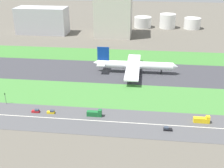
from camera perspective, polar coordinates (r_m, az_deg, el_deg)
ground_plane at (r=219.53m, az=-1.30°, el=2.55°), size 800.00×800.00×0.00m
runway at (r=219.51m, az=-1.30°, el=2.56°), size 280.00×46.00×0.10m
grass_median_north at (r=257.77m, az=-0.05°, el=5.89°), size 280.00×36.00×0.10m
grass_median_south at (r=182.46m, az=-3.07°, el=-2.14°), size 280.00×36.00×0.10m
highway at (r=154.93m, az=-5.04°, el=-7.34°), size 280.00×28.00×0.10m
highway_centerline at (r=154.90m, az=-5.04°, el=-7.32°), size 266.00×0.50×0.01m
airliner at (r=215.53m, az=4.39°, el=3.84°), size 65.00×56.00×19.70m
car_1 at (r=167.06m, az=-15.20°, el=-5.32°), size 4.40×1.80×2.00m
truck_0 at (r=157.73m, az=-3.52°, el=-5.98°), size 8.40×2.50×4.00m
car_2 at (r=164.06m, az=-12.25°, el=-5.57°), size 4.40×1.80×2.00m
car_3 at (r=148.20m, az=11.18°, el=-8.95°), size 4.40×1.80×2.00m
truck_1 at (r=159.10m, az=17.81°, el=-6.94°), size 8.40×2.50×4.00m
traffic_light at (r=180.74m, az=-20.86°, el=-2.58°), size 0.36×0.50×7.20m
terminal_building at (r=344.04m, az=-13.96°, el=12.42°), size 58.15×25.65×29.97m
hangar_building at (r=322.67m, az=0.33°, el=14.47°), size 39.80×39.31×53.26m
fuel_tank_west at (r=368.66m, az=6.25°, el=12.39°), size 21.58×21.58×13.27m
fuel_tank_centre at (r=369.30m, az=11.22°, el=12.45°), size 19.69×19.69×17.59m
fuel_tank_east at (r=373.33m, az=15.99°, el=11.77°), size 20.24×20.24×13.30m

